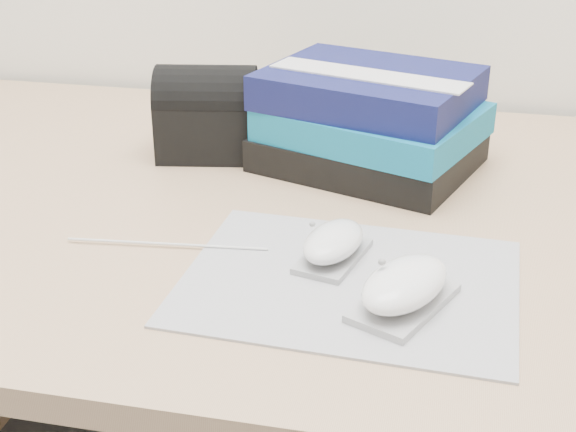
% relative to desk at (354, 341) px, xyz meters
% --- Properties ---
extents(desk, '(1.60, 0.80, 0.73)m').
position_rel_desk_xyz_m(desk, '(0.00, 0.00, 0.00)').
color(desk, tan).
rests_on(desk, ground).
extents(mousepad, '(0.33, 0.27, 0.00)m').
position_rel_desk_xyz_m(mousepad, '(0.02, -0.24, 0.24)').
color(mousepad, gray).
rests_on(mousepad, desk).
extents(mouse_rear, '(0.07, 0.11, 0.04)m').
position_rel_desk_xyz_m(mouse_rear, '(-0.00, -0.20, 0.25)').
color(mouse_rear, '#939395').
rests_on(mouse_rear, mousepad).
extents(mouse_front, '(0.10, 0.13, 0.05)m').
position_rel_desk_xyz_m(mouse_front, '(0.08, -0.28, 0.26)').
color(mouse_front, '#9E9DA0').
rests_on(mouse_front, mousepad).
extents(usb_cable, '(0.22, 0.03, 0.00)m').
position_rel_desk_xyz_m(usb_cable, '(-0.18, -0.21, 0.24)').
color(usb_cable, silver).
rests_on(usb_cable, mousepad).
extents(book_stack, '(0.32, 0.28, 0.13)m').
position_rel_desk_xyz_m(book_stack, '(0.00, 0.07, 0.30)').
color(book_stack, black).
rests_on(book_stack, desk).
extents(pouch, '(0.15, 0.11, 0.12)m').
position_rel_desk_xyz_m(pouch, '(-0.22, 0.06, 0.29)').
color(pouch, black).
rests_on(pouch, desk).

